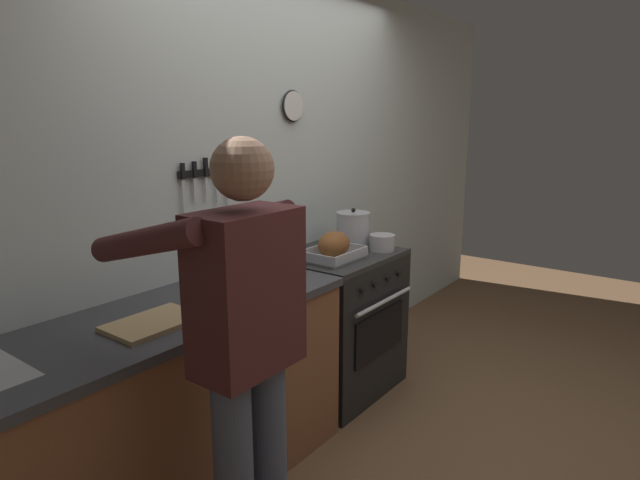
% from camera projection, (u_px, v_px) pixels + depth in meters
% --- Properties ---
extents(ground_plane, '(8.00, 8.00, 0.00)m').
position_uv_depth(ground_plane, '(469.00, 460.00, 2.75)').
color(ground_plane, brown).
extents(wall_back, '(6.00, 0.13, 2.60)m').
position_uv_depth(wall_back, '(268.00, 188.00, 3.25)').
color(wall_back, silver).
rests_on(wall_back, ground).
extents(counter_block, '(2.03, 0.65, 0.90)m').
position_uv_depth(counter_block, '(144.00, 420.00, 2.29)').
color(counter_block, brown).
rests_on(counter_block, ground).
extents(stove, '(0.76, 0.67, 0.90)m').
position_uv_depth(stove, '(337.00, 322.00, 3.40)').
color(stove, black).
rests_on(stove, ground).
extents(person_cook, '(0.51, 0.63, 1.66)m').
position_uv_depth(person_cook, '(243.00, 342.00, 1.87)').
color(person_cook, '#4C566B').
rests_on(person_cook, ground).
extents(roasting_pan, '(0.35, 0.26, 0.17)m').
position_uv_depth(roasting_pan, '(334.00, 247.00, 3.14)').
color(roasting_pan, '#B7B7BC').
rests_on(roasting_pan, stove).
extents(stock_pot, '(0.22, 0.22, 0.25)m').
position_uv_depth(stock_pot, '(353.00, 229.00, 3.45)').
color(stock_pot, '#B7B7BC').
rests_on(stock_pot, stove).
extents(saucepan, '(0.16, 0.16, 0.10)m').
position_uv_depth(saucepan, '(382.00, 242.00, 3.37)').
color(saucepan, '#B7B7BC').
rests_on(saucepan, stove).
extents(cutting_board, '(0.36, 0.24, 0.02)m').
position_uv_depth(cutting_board, '(153.00, 323.00, 2.16)').
color(cutting_board, tan).
rests_on(cutting_board, counter_block).
extents(bottle_dish_soap, '(0.06, 0.06, 0.19)m').
position_uv_depth(bottle_dish_soap, '(250.00, 255.00, 2.94)').
color(bottle_dish_soap, '#338CCC').
rests_on(bottle_dish_soap, counter_block).
extents(bottle_soy_sauce, '(0.05, 0.05, 0.18)m').
position_uv_depth(bottle_soy_sauce, '(223.00, 264.00, 2.78)').
color(bottle_soy_sauce, black).
rests_on(bottle_soy_sauce, counter_block).
extents(bottle_wine_red, '(0.07, 0.07, 0.32)m').
position_uv_depth(bottle_wine_red, '(243.00, 251.00, 2.82)').
color(bottle_wine_red, '#47141E').
rests_on(bottle_wine_red, counter_block).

